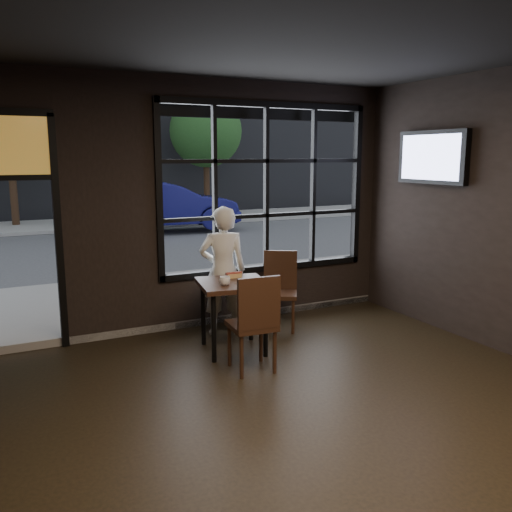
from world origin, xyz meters
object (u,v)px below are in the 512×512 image
man (223,271)px  cafe_table (233,316)px  chair_near (252,322)px  navy_car (166,206)px

man → cafe_table: bearing=92.6°
chair_near → man: size_ratio=0.64×
cafe_table → man: man is taller
chair_near → navy_car: 10.75m
cafe_table → chair_near: (-0.07, -0.61, 0.11)m
man → navy_car: (2.11, 9.26, -0.02)m
cafe_table → navy_car: (2.24, 9.88, 0.38)m
cafe_table → man: bearing=87.4°
chair_near → navy_car: (2.31, 10.49, 0.27)m
cafe_table → navy_car: 10.14m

